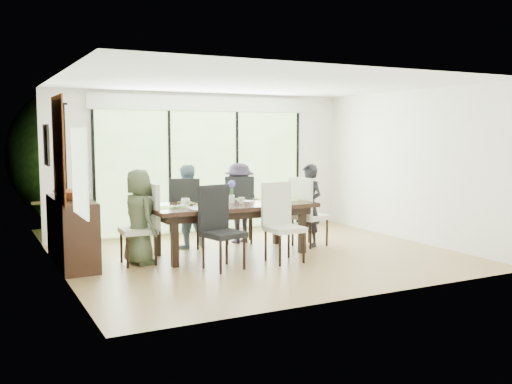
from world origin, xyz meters
name	(u,v)px	position (x,y,z in m)	size (l,w,h in m)	color
floor	(263,257)	(0.00, 0.00, -0.01)	(6.00, 5.00, 0.01)	olive
ceiling	(263,83)	(0.00, 0.00, 2.71)	(6.00, 5.00, 0.01)	white
wall_back	(203,163)	(0.00, 2.51, 1.35)	(6.00, 0.02, 2.70)	white
wall_front	(364,184)	(0.00, -2.51, 1.35)	(6.00, 0.02, 2.70)	silver
wall_left	(61,178)	(-3.01, 0.00, 1.35)	(0.02, 5.00, 2.70)	silver
wall_right	(412,166)	(3.01, 0.00, 1.35)	(0.02, 5.00, 2.70)	white
glass_doors	(204,171)	(0.00, 2.47, 1.20)	(4.20, 0.02, 2.30)	#598C3F
blinds_header	(204,103)	(0.00, 2.46, 2.50)	(4.40, 0.06, 0.28)	white
mullion_a	(94,175)	(-2.10, 2.46, 1.20)	(0.05, 0.04, 2.30)	black
mullion_b	(170,172)	(-0.70, 2.46, 1.20)	(0.05, 0.04, 2.30)	black
mullion_c	(237,170)	(0.70, 2.46, 1.20)	(0.05, 0.04, 2.30)	black
mullion_d	(297,168)	(2.10, 2.46, 1.20)	(0.05, 0.04, 2.30)	black
side_window	(80,172)	(-2.97, -1.20, 1.50)	(0.02, 0.90, 1.00)	#8CAD7F
deck	(188,228)	(0.00, 3.40, -0.05)	(6.00, 1.80, 0.10)	brown
rail_top	(175,196)	(0.00, 4.20, 0.55)	(6.00, 0.08, 0.06)	brown
foliage_left	(83,155)	(-1.80, 5.20, 1.44)	(3.20, 3.20, 3.20)	#14380F
foliage_mid	(169,138)	(0.40, 5.80, 1.80)	(4.00, 4.00, 4.00)	#14380F
foliage_right	(248,160)	(2.20, 5.00, 1.26)	(2.80, 2.80, 2.80)	#14380F
foliage_far	(122,146)	(-0.60, 6.50, 1.62)	(3.60, 3.60, 3.60)	#14380F
table_top	(230,206)	(-0.39, 0.39, 0.79)	(2.63, 1.20, 0.07)	black
table_apron	(230,212)	(-0.39, 0.39, 0.69)	(2.41, 0.99, 0.11)	black
table_leg_fl	(175,241)	(-1.47, -0.04, 0.38)	(0.10, 0.10, 0.76)	black
table_leg_fr	(302,230)	(0.69, -0.04, 0.38)	(0.10, 0.10, 0.76)	black
table_leg_bl	(157,232)	(-1.47, 0.82, 0.38)	(0.10, 0.10, 0.76)	black
table_leg_br	(276,222)	(0.69, 0.82, 0.38)	(0.10, 0.10, 0.76)	black
chair_left_end	(138,224)	(-1.89, 0.39, 0.60)	(0.50, 0.50, 1.20)	silver
chair_right_end	(310,211)	(1.11, 0.39, 0.60)	(0.50, 0.50, 1.20)	white
chair_far_left	(185,212)	(-0.84, 1.24, 0.60)	(0.50, 0.50, 1.20)	black
chair_far_right	(239,209)	(0.16, 1.24, 0.60)	(0.50, 0.50, 1.20)	black
chair_near_left	(224,228)	(-0.89, -0.48, 0.60)	(0.50, 0.50, 1.20)	black
chair_near_right	(285,222)	(0.11, -0.48, 0.60)	(0.50, 0.50, 1.20)	silver
person_left_end	(139,217)	(-1.87, 0.39, 0.71)	(0.66, 0.41, 1.41)	#465237
person_right_end	(309,205)	(1.09, 0.39, 0.71)	(0.66, 0.41, 1.41)	black
person_far_left	(186,206)	(-0.84, 1.22, 0.71)	(0.66, 0.41, 1.41)	#708CA2
person_far_right	(239,203)	(0.16, 1.22, 0.71)	(0.66, 0.41, 1.41)	#292031
placemat_left	(173,207)	(-1.34, 0.39, 0.82)	(0.48, 0.35, 0.01)	#96C646
placemat_right	(282,200)	(0.56, 0.39, 0.82)	(0.48, 0.35, 0.01)	#85BC43
placemat_far_l	(195,202)	(-0.84, 0.79, 0.82)	(0.48, 0.35, 0.01)	#87AE3E
placemat_far_r	(250,199)	(0.16, 0.79, 0.82)	(0.48, 0.35, 0.01)	#8CA139
placemat_paper	(205,208)	(-0.94, 0.09, 0.82)	(0.48, 0.35, 0.01)	white
tablet_far_l	(202,202)	(-0.74, 0.74, 0.83)	(0.28, 0.20, 0.01)	black
tablet_far_r	(249,199)	(0.11, 0.74, 0.83)	(0.26, 0.19, 0.01)	black
papers	(270,201)	(0.31, 0.34, 0.82)	(0.33, 0.24, 0.00)	white
platter_base	(205,206)	(-0.94, 0.09, 0.84)	(0.28, 0.28, 0.03)	white
platter_snacks	(205,205)	(-0.94, 0.09, 0.86)	(0.22, 0.22, 0.02)	orange
vase	(232,199)	(-0.34, 0.44, 0.89)	(0.09, 0.09, 0.13)	silver
hyacinth_stems	(232,191)	(-0.34, 0.44, 1.02)	(0.04, 0.04, 0.18)	#337226
hyacinth_blooms	(232,184)	(-0.34, 0.44, 1.13)	(0.12, 0.12, 0.12)	#574DC1
laptop	(182,206)	(-1.24, 0.29, 0.84)	(0.36, 0.23, 0.03)	silver
cup_a	(185,202)	(-1.09, 0.54, 0.87)	(0.14, 0.14, 0.11)	white
cup_b	(241,201)	(-0.24, 0.29, 0.87)	(0.11, 0.11, 0.10)	white
cup_c	(271,197)	(0.41, 0.49, 0.87)	(0.14, 0.14, 0.11)	white
book	(243,202)	(-0.14, 0.44, 0.83)	(0.18, 0.25, 0.02)	white
sideboard	(72,231)	(-2.76, 0.83, 0.49)	(0.49, 1.75, 0.98)	black
bowl	(72,195)	(-2.76, 0.73, 1.05)	(0.52, 0.52, 0.13)	#954420
candlestick_base	(67,194)	(-2.76, 1.18, 1.01)	(0.11, 0.11, 0.04)	black
candlestick_shaft	(65,149)	(-2.76, 1.18, 1.70)	(0.03, 0.03, 1.37)	black
candlestick_pan	(64,104)	(-2.76, 1.18, 2.37)	(0.11, 0.11, 0.03)	black
candle	(64,99)	(-2.76, 1.18, 2.44)	(0.04, 0.04, 0.11)	silver
tapestry	(58,150)	(-2.97, 0.40, 1.70)	(0.02, 1.00, 1.50)	#8F4114
art_frame	(46,145)	(-2.97, 1.70, 1.75)	(0.03, 0.55, 0.65)	black
art_canvas	(48,145)	(-2.95, 1.70, 1.75)	(0.01, 0.45, 0.55)	#1C4D5A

